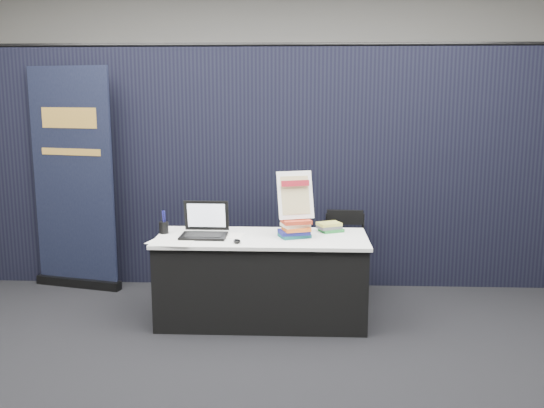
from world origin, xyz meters
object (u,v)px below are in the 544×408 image
Objects in this scene: info_sign at (295,196)px; book_stack_short at (330,227)px; stacking_chair at (345,250)px; display_table at (262,279)px; pullup_banner at (74,192)px; book_stack_tall at (295,228)px; laptop at (204,228)px.

book_stack_short is at bearing 15.84° from info_sign.
stacking_chair is at bearing 69.09° from book_stack_short.
display_table is 1.03m from stacking_chair.
pullup_banner reaches higher than stacking_chair.
pullup_banner reaches higher than book_stack_short.
book_stack_short is at bearing -0.34° from pullup_banner.
book_stack_tall is 0.12× the size of pullup_banner.
display_table is at bearing -134.76° from stacking_chair.
laptop is 1.43× the size of book_stack_tall.
book_stack_tall is 0.28m from info_sign.
info_sign is (0.28, 0.01, 0.73)m from display_table.
display_table is 0.53m from book_stack_tall.
info_sign is 2.38m from pullup_banner.
book_stack_tall is at bearing -7.59° from pullup_banner.
book_stack_tall is 0.66× the size of info_sign.
stacking_chair is at bearing 10.19° from pullup_banner.
book_stack_short is (0.31, 0.23, -0.04)m from book_stack_tall.
book_stack_short is at bearing 11.81° from laptop.
pullup_banner is at bearing 179.99° from stacking_chair.
stacking_chair is (0.18, 0.47, -0.33)m from book_stack_short.
book_stack_tall is at bearing -0.81° from laptop.
pullup_banner is at bearing 150.16° from laptop.
info_sign is at bearing -122.29° from stacking_chair.
info_sign is (-0.31, -0.20, 0.31)m from book_stack_short.
book_stack_tall is 2.39m from pullup_banner.
stacking_chair is at bearing 41.56° from display_table.
laptop is 0.94× the size of info_sign.
pullup_banner is at bearing 158.54° from book_stack_tall.
stacking_chair is at bearing 28.99° from laptop.
pullup_banner is 2.68× the size of stacking_chair.
display_table is at bearing 165.16° from info_sign.
display_table is 2.18× the size of stacking_chair.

